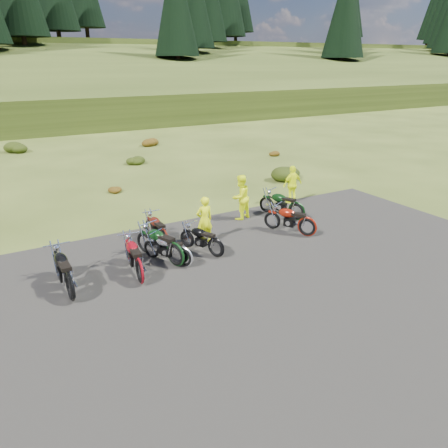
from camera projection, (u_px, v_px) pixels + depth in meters
ground at (212, 264)px, 13.60m from camera, size 300.00×300.00×0.00m
gravel_pad at (247, 292)px, 11.98m from camera, size 20.00×12.00×0.04m
hill_slope at (21, 111)px, 54.17m from camera, size 300.00×45.97×9.37m
conifer_26 at (175, 0)px, 58.38m from camera, size 6.16×6.16×16.00m
conifer_27 at (196, 2)px, 65.79m from camera, size 5.72×5.72×15.00m
conifer_28 at (212, 3)px, 73.21m from camera, size 5.28×5.28×14.00m
conifer_31 at (346, 5)px, 71.23m from camera, size 7.04×7.04×18.00m
conifer_32 at (347, 6)px, 78.64m from camera, size 6.60×6.60×17.00m
conifer_33 at (348, 7)px, 86.06m from camera, size 6.16×6.16×16.00m
conifer_34 at (348, 8)px, 93.47m from camera, size 5.72×5.72×15.00m
conifer_35 at (349, 8)px, 100.88m from camera, size 5.28×5.28×14.00m
conifer_39 at (442, 10)px, 106.32m from camera, size 6.60×6.60×17.00m
conifer_40 at (436, 11)px, 113.73m from camera, size 6.16×6.16×16.00m
conifer_41 at (431, 14)px, 121.42m from camera, size 5.72×5.72×15.00m
shrub_3 at (17, 146)px, 29.68m from camera, size 1.56×1.56×0.92m
shrub_4 at (113, 188)px, 20.80m from camera, size 0.77×0.77×0.45m
shrub_5 at (135, 159)px, 26.42m from camera, size 1.03×1.03×0.61m
shrub_6 at (149, 141)px, 32.04m from camera, size 1.30×1.30×0.77m
shrub_7 at (287, 171)px, 23.06m from camera, size 1.56×1.56×0.92m
shrub_8 at (272, 152)px, 28.79m from camera, size 0.77×0.77×0.45m
motorcycle_0 at (72, 301)px, 11.56m from camera, size 0.80×2.27×1.18m
motorcycle_1 at (141, 284)px, 12.44m from camera, size 0.92×2.19×1.11m
motorcycle_2 at (176, 267)px, 13.47m from camera, size 1.41×2.32×1.15m
motorcycle_3 at (184, 267)px, 13.41m from camera, size 1.48×1.94×0.99m
motorcycle_4 at (165, 249)px, 14.71m from camera, size 0.69×1.98×1.03m
motorcycle_5 at (216, 258)px, 14.08m from camera, size 1.29×1.95×0.97m
motorcycle_6 at (306, 237)px, 15.73m from camera, size 1.61×2.12×1.07m
motorcycle_7 at (296, 221)px, 17.30m from camera, size 1.44×2.20×1.10m
person_middle at (204, 221)px, 14.87m from camera, size 0.61×0.40×1.66m
person_right_a at (240, 198)px, 17.13m from camera, size 1.04×0.92×1.78m
person_right_b at (292, 185)px, 19.08m from camera, size 0.99×0.43×1.67m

